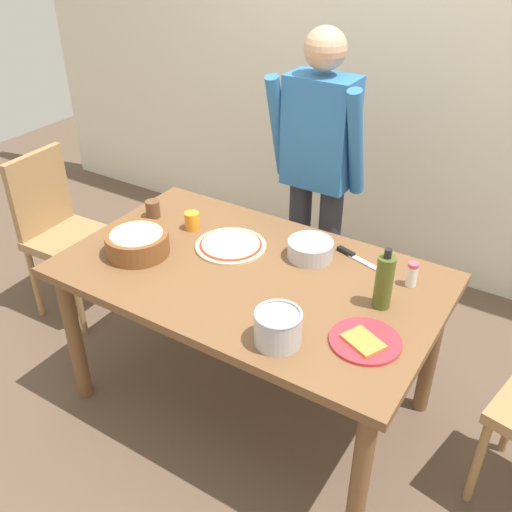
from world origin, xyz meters
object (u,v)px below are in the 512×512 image
Objects in this scene: chair_wooden_left at (60,226)px; pizza_raw_on_board at (231,245)px; cup_orange at (192,221)px; cup_small_brown at (153,209)px; steel_pot at (278,327)px; salt_shaker at (412,274)px; dining_table at (250,289)px; olive_oil_bottle at (384,282)px; plate_with_slice at (365,341)px; person_cook at (318,167)px; popcorn_bowl at (137,241)px; chef_knife at (357,258)px; mixing_bowl_steel at (310,249)px.

pizza_raw_on_board is at bearing 1.56° from chair_wooden_left.
chair_wooden_left reaches higher than cup_orange.
steel_pot is at bearing -25.92° from cup_small_brown.
steel_pot is at bearing -115.27° from salt_shaker.
pizza_raw_on_board is at bearing 146.02° from dining_table.
plate_with_slice is at bearing -81.61° from olive_oil_bottle.
pizza_raw_on_board is 0.49m from cup_small_brown.
person_cook is at bearing 132.76° from olive_oil_bottle.
dining_table is 0.81m from person_cook.
chair_wooden_left is at bearing 164.42° from popcorn_bowl.
dining_table is at bearing 164.35° from plate_with_slice.
salt_shaker is 0.37× the size of chef_knife.
chef_knife is (-0.25, 0.50, -0.00)m from plate_with_slice.
cup_small_brown is (-1.26, 0.32, 0.03)m from plate_with_slice.
plate_with_slice is 1.09m from popcorn_bowl.
dining_table is 18.82× the size of cup_orange.
salt_shaker is 0.28m from chef_knife.
dining_table is 9.22× the size of steel_pot.
dining_table is 5.71× the size of popcorn_bowl.
plate_with_slice is at bearing -17.87° from cup_orange.
person_cook is at bearing 114.61° from mixing_bowl_steel.
mixing_bowl_steel is at bearing 106.45° from steel_pot.
pizza_raw_on_board reaches higher than chef_knife.
popcorn_bowl is 0.98× the size of chef_knife.
steel_pot is at bearing -120.07° from olive_oil_bottle.
popcorn_bowl is at bearing -140.76° from pizza_raw_on_board.
plate_with_slice is 0.59m from mixing_bowl_steel.
steel_pot is (0.40, -1.08, -0.11)m from person_cook.
chair_wooden_left is 11.18× the size of cup_orange.
popcorn_bowl is 1.61× the size of steel_pot.
person_cook is (-0.08, 0.76, 0.27)m from dining_table.
olive_oil_bottle is at bearing 7.11° from dining_table.
dining_table is 6.25× the size of olive_oil_bottle.
plate_with_slice is at bearing -14.37° from cup_small_brown.
person_cook is 0.70m from cup_orange.
person_cook is 5.79× the size of popcorn_bowl.
person_cook is at bearing 64.70° from popcorn_bowl.
cup_small_brown reaches higher than mixing_bowl_steel.
steel_pot is 0.61× the size of chef_knife.
salt_shaker is (0.45, 0.03, 0.01)m from mixing_bowl_steel.
chair_wooden_left is 2.96× the size of pizza_raw_on_board.
pizza_raw_on_board is 1.15× the size of popcorn_bowl.
dining_table is 1.33m from chair_wooden_left.
plate_with_slice is at bearing -7.62° from chair_wooden_left.
mixing_bowl_steel is (0.16, 0.24, 0.13)m from dining_table.
pizza_raw_on_board is at bearing 138.61° from steel_pot.
chair_wooden_left is 0.71m from cup_small_brown.
popcorn_bowl is at bearing -150.40° from mixing_bowl_steel.
dining_table is 0.48m from cup_orange.
popcorn_bowl reaches higher than salt_shaker.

